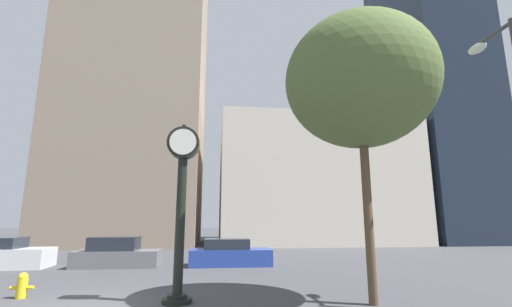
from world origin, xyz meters
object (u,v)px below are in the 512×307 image
at_px(car_grey, 117,254).
at_px(car_blue, 230,254).
at_px(bare_tree, 360,82).
at_px(street_clock, 182,192).
at_px(fire_hydrant_near, 22,285).

relative_size(car_grey, car_blue, 0.99).
bearing_deg(car_grey, bare_tree, -44.35).
distance_m(street_clock, fire_hydrant_near, 5.20).
bearing_deg(bare_tree, car_blue, 111.88).
distance_m(car_grey, fire_hydrant_near, 6.70).
height_order(street_clock, fire_hydrant_near, street_clock).
relative_size(fire_hydrant_near, bare_tree, 0.09).
xyz_separation_m(car_grey, car_blue, (5.32, -0.18, -0.04)).
relative_size(car_grey, fire_hydrant_near, 5.62).
bearing_deg(car_grey, fire_hydrant_near, -96.35).
distance_m(car_grey, car_blue, 5.33).
bearing_deg(bare_tree, street_clock, 171.01).
bearing_deg(street_clock, fire_hydrant_near, 166.11).
xyz_separation_m(street_clock, fire_hydrant_near, (-4.39, 1.09, -2.56)).
bearing_deg(car_blue, car_grey, 177.80).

